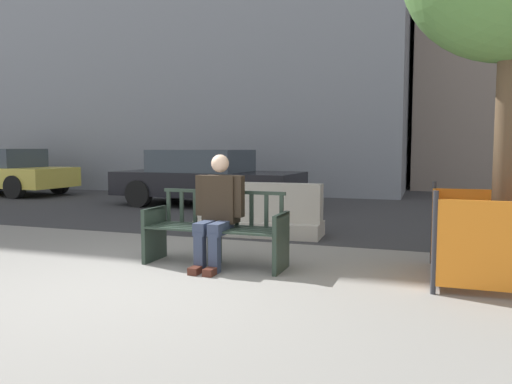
{
  "coord_description": "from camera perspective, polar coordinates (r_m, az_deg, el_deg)",
  "views": [
    {
      "loc": [
        2.78,
        -4.25,
        1.39
      ],
      "look_at": [
        0.43,
        2.59,
        0.75
      ],
      "focal_mm": 35.0,
      "sensor_mm": 36.0,
      "label": 1
    }
  ],
  "objects": [
    {
      "name": "seated_person",
      "position": [
        5.83,
        -4.41,
        -1.87
      ],
      "size": [
        0.58,
        0.73,
        1.31
      ],
      "color": "#2D2319",
      "rests_on": "ground"
    },
    {
      "name": "car_taxi_near",
      "position": [
        16.67,
        -27.0,
        2.12
      ],
      "size": [
        4.37,
        2.03,
        1.36
      ],
      "color": "#DBC64C",
      "rests_on": "ground"
    },
    {
      "name": "street_asphalt",
      "position": [
        13.32,
        6.84,
        -0.94
      ],
      "size": [
        120.0,
        12.0,
        0.01
      ],
      "primitive_type": "cube",
      "color": "#333335",
      "rests_on": "ground"
    },
    {
      "name": "street_bench",
      "position": [
        5.94,
        -4.64,
        -4.59
      ],
      "size": [
        1.7,
        0.55,
        0.88
      ],
      "color": "#28382D",
      "rests_on": "ground"
    },
    {
      "name": "car_sedan_mid",
      "position": [
        12.03,
        -5.69,
        1.64
      ],
      "size": [
        4.52,
        2.16,
        1.34
      ],
      "color": "black",
      "rests_on": "ground"
    },
    {
      "name": "jersey_barrier_centre",
      "position": [
        7.93,
        0.36,
        -2.55
      ],
      "size": [
        2.02,
        0.75,
        0.84
      ],
      "color": "#ADA89E",
      "rests_on": "ground"
    },
    {
      "name": "ground_plane",
      "position": [
        5.27,
        -13.94,
        -10.42
      ],
      "size": [
        200.0,
        200.0,
        0.0
      ],
      "primitive_type": "plane",
      "color": "gray"
    },
    {
      "name": "construction_fence",
      "position": [
        5.74,
        26.31,
        -4.44
      ],
      "size": [
        1.38,
        1.38,
        0.99
      ],
      "color": "#2D2D33",
      "rests_on": "ground"
    }
  ]
}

